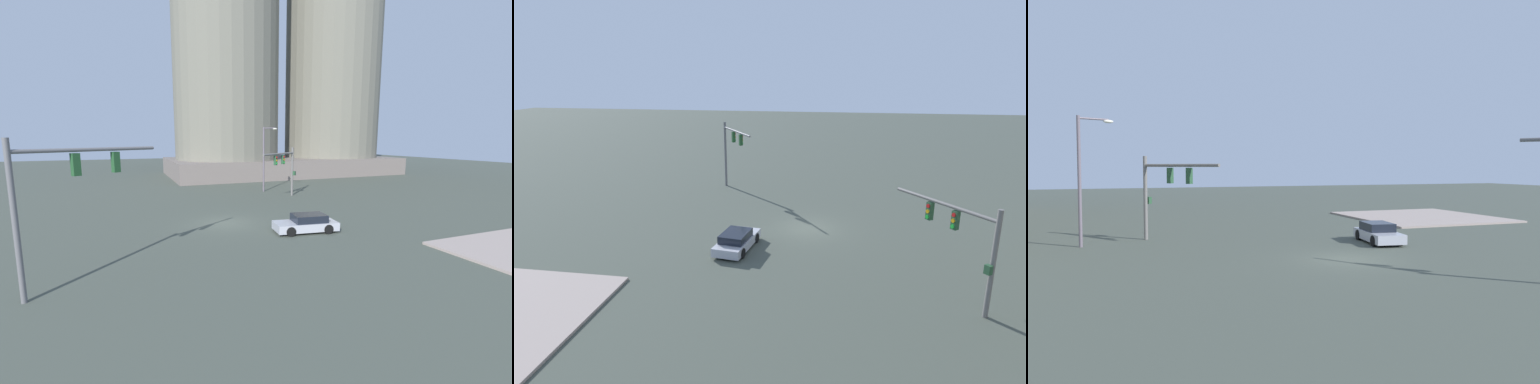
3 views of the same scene
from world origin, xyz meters
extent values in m
plane|color=#444B41|center=(0.00, 0.00, 0.00)|extent=(173.44, 173.44, 0.00)
cylinder|color=slate|center=(-10.70, -8.89, 3.15)|extent=(0.22, 0.22, 6.30)
cylinder|color=slate|center=(-8.04, -7.12, 5.79)|extent=(5.41, 3.68, 0.16)
cube|color=#1E4925|center=(-8.71, -7.56, 5.18)|extent=(0.41, 0.39, 0.95)
cylinder|color=red|center=(-8.80, -7.43, 5.47)|extent=(0.20, 0.16, 0.20)
cylinder|color=orange|center=(-8.80, -7.43, 5.17)|extent=(0.20, 0.16, 0.20)
cylinder|color=green|center=(-8.80, -7.43, 4.87)|extent=(0.20, 0.16, 0.20)
cube|color=#1E4925|center=(-7.17, -6.54, 5.18)|extent=(0.41, 0.39, 0.95)
cylinder|color=red|center=(-7.26, -6.40, 5.47)|extent=(0.20, 0.16, 0.20)
cylinder|color=orange|center=(-7.26, -6.40, 5.17)|extent=(0.20, 0.16, 0.20)
cylinder|color=green|center=(-7.26, -6.40, 4.87)|extent=(0.20, 0.16, 0.20)
cylinder|color=slate|center=(10.37, 9.13, 2.65)|extent=(0.24, 0.24, 5.31)
cylinder|color=slate|center=(7.87, 7.28, 4.72)|extent=(5.10, 3.85, 0.18)
cube|color=#244A2E|center=(8.56, 7.79, 4.10)|extent=(0.41, 0.40, 0.95)
cylinder|color=red|center=(8.65, 7.66, 4.40)|extent=(0.20, 0.17, 0.20)
cylinder|color=orange|center=(8.65, 7.66, 4.10)|extent=(0.20, 0.17, 0.20)
cylinder|color=green|center=(8.65, 7.66, 3.80)|extent=(0.20, 0.17, 0.20)
cube|color=#244A2E|center=(7.26, 6.83, 4.10)|extent=(0.41, 0.40, 0.95)
cylinder|color=red|center=(7.36, 6.70, 4.40)|extent=(0.20, 0.17, 0.20)
cylinder|color=orange|center=(7.36, 6.70, 4.10)|extent=(0.20, 0.17, 0.20)
cylinder|color=green|center=(7.36, 6.70, 3.80)|extent=(0.20, 0.17, 0.20)
cube|color=#244A2E|center=(10.53, 8.92, 2.49)|extent=(0.38, 0.37, 0.44)
cylinder|color=slate|center=(8.56, 12.89, 3.79)|extent=(0.20, 0.20, 7.57)
cylinder|color=slate|center=(8.89, 12.08, 7.42)|extent=(0.77, 1.66, 0.12)
ellipsoid|color=silver|center=(9.21, 11.27, 7.32)|extent=(0.50, 0.67, 0.20)
cube|color=slate|center=(19.49, 30.54, 1.43)|extent=(39.03, 18.89, 2.86)
cylinder|color=slate|center=(9.42, 30.54, 26.76)|extent=(16.89, 16.89, 47.79)
cylinder|color=slate|center=(29.56, 30.54, 26.76)|extent=(16.89, 16.89, 47.79)
cube|color=#B2B3BE|center=(4.37, -4.23, 0.44)|extent=(4.43, 2.37, 0.55)
cube|color=black|center=(4.62, -4.26, 0.96)|extent=(2.40, 1.87, 0.50)
cylinder|color=black|center=(2.95, -4.86, 0.32)|extent=(0.66, 0.31, 0.64)
cylinder|color=black|center=(3.19, -3.22, 0.32)|extent=(0.66, 0.31, 0.64)
cylinder|color=black|center=(5.54, -5.24, 0.32)|extent=(0.66, 0.31, 0.64)
cylinder|color=black|center=(5.78, -3.59, 0.32)|extent=(0.66, 0.31, 0.64)
camera|label=1|loc=(-6.85, -23.37, 6.27)|focal=23.44mm
camera|label=2|loc=(29.76, 2.00, 11.29)|focal=30.47mm
camera|label=3|loc=(-21.94, 11.17, 4.68)|focal=34.57mm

